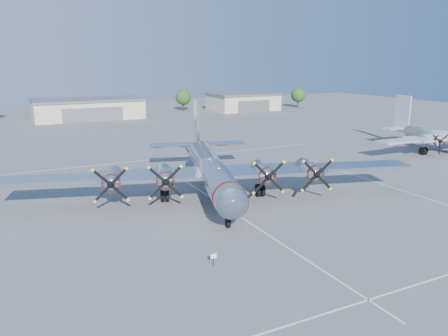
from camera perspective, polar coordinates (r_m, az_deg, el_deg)
name	(u,v)px	position (r m, az deg, el deg)	size (l,w,h in m)	color
ground	(221,205)	(48.01, -0.37, -4.79)	(260.00, 260.00, 0.00)	#57575A
parking_lines	(228,209)	(46.53, 0.59, -5.40)	(60.00, 50.08, 0.01)	silver
hangar_center	(88,109)	(125.08, -17.31, 7.42)	(28.60, 14.60, 5.40)	#B5A890
hangar_east	(243,101)	(140.97, 2.49, 8.68)	(20.60, 14.60, 5.40)	#B5A890
tree_east	(183,97)	(138.67, -5.34, 9.17)	(4.80, 4.80, 6.64)	#382619
tree_far_east	(298,95)	(149.93, 9.66, 9.39)	(4.80, 4.80, 6.64)	#382619
main_bomber_b29	(211,194)	(51.85, -1.74, -3.38)	(46.65, 31.91, 10.32)	silver
twin_engine_east	(436,151)	(84.59, 25.94, 1.98)	(28.59, 20.55, 9.06)	#BBBBC1
info_placard	(214,257)	(34.10, -1.38, -11.60)	(0.52, 0.06, 0.98)	black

